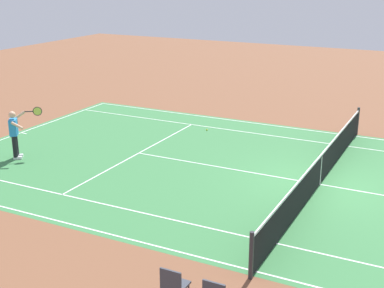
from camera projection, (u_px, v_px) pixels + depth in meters
ground_plane at (319, 184)px, 16.16m from camera, size 60.00×60.00×0.00m
court_slab at (319, 184)px, 16.16m from camera, size 24.20×11.40×0.00m
court_line_markings at (319, 184)px, 16.16m from camera, size 23.85×11.05×0.01m
tennis_net at (321, 169)px, 16.01m from camera, size 0.10×11.70×1.08m
tennis_player_near at (15, 132)px, 18.14m from camera, size 0.79×1.05×1.70m
tennis_ball at (207, 130)px, 21.54m from camera, size 0.07×0.07×0.07m
spectator_chair_7 at (174, 284)px, 10.09m from camera, size 0.44×0.44×0.88m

